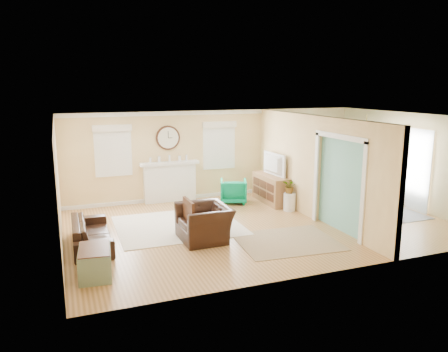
{
  "coord_description": "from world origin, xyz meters",
  "views": [
    {
      "loc": [
        -4.42,
        -9.21,
        3.31
      ],
      "look_at": [
        -0.8,
        0.3,
        1.2
      ],
      "focal_mm": 35.0,
      "sensor_mm": 36.0,
      "label": 1
    }
  ],
  "objects_px": {
    "green_chair": "(233,191)",
    "eames_chair": "(204,223)",
    "credenza": "(271,189)",
    "sofa": "(91,233)",
    "dining_table": "(361,197)"
  },
  "relations": [
    {
      "from": "eames_chair",
      "to": "dining_table",
      "type": "height_order",
      "value": "eames_chair"
    },
    {
      "from": "eames_chair",
      "to": "green_chair",
      "type": "relative_size",
      "value": 1.57
    },
    {
      "from": "credenza",
      "to": "green_chair",
      "type": "bearing_deg",
      "value": 161.45
    },
    {
      "from": "credenza",
      "to": "dining_table",
      "type": "relative_size",
      "value": 0.82
    },
    {
      "from": "sofa",
      "to": "eames_chair",
      "type": "distance_m",
      "value": 2.39
    },
    {
      "from": "sofa",
      "to": "credenza",
      "type": "relative_size",
      "value": 1.3
    },
    {
      "from": "green_chair",
      "to": "credenza",
      "type": "height_order",
      "value": "credenza"
    },
    {
      "from": "sofa",
      "to": "credenza",
      "type": "height_order",
      "value": "credenza"
    },
    {
      "from": "sofa",
      "to": "credenza",
      "type": "bearing_deg",
      "value": -69.7
    },
    {
      "from": "green_chair",
      "to": "dining_table",
      "type": "xyz_separation_m",
      "value": [
        3.02,
        -1.82,
        -0.02
      ]
    },
    {
      "from": "eames_chair",
      "to": "sofa",
      "type": "bearing_deg",
      "value": -102.3
    },
    {
      "from": "sofa",
      "to": "credenza",
      "type": "distance_m",
      "value": 5.42
    },
    {
      "from": "eames_chair",
      "to": "credenza",
      "type": "relative_size",
      "value": 0.78
    },
    {
      "from": "green_chair",
      "to": "eames_chair",
      "type": "bearing_deg",
      "value": 76.88
    },
    {
      "from": "eames_chair",
      "to": "green_chair",
      "type": "xyz_separation_m",
      "value": [
        1.75,
        2.62,
        -0.04
      ]
    }
  ]
}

